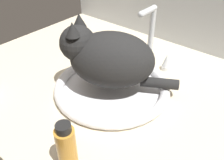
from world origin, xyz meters
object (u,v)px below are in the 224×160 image
(sink_basin, at_px, (112,87))
(cat, at_px, (106,57))
(faucet, at_px, (149,43))
(amber_bottle, at_px, (67,147))

(sink_basin, height_order, cat, cat)
(faucet, distance_m, cat, 0.23)
(faucet, xyz_separation_m, cat, (-0.02, -0.22, 0.04))
(faucet, height_order, amber_bottle, faucet)
(faucet, bearing_deg, amber_bottle, -78.22)
(sink_basin, relative_size, cat, 1.08)
(sink_basin, height_order, amber_bottle, amber_bottle)
(faucet, relative_size, amber_bottle, 1.70)
(cat, distance_m, amber_bottle, 0.30)
(cat, bearing_deg, sink_basin, 29.58)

